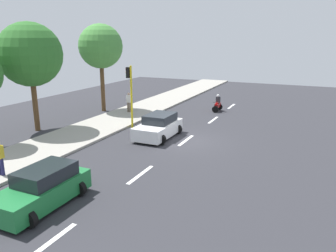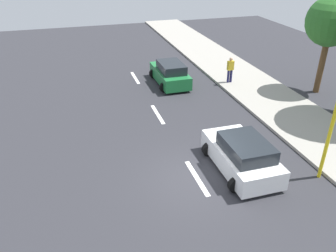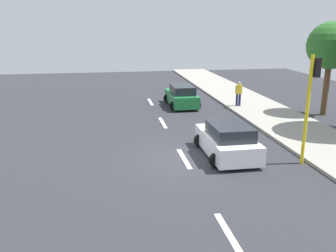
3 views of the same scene
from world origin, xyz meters
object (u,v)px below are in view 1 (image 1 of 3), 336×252
Objects in this scene: motorcycle at (218,104)px; traffic_light_corner at (130,88)px; car_white at (159,127)px; pedestrian_near_signal at (129,102)px; car_green at (42,189)px; street_tree_north at (101,47)px; street_tree_south at (30,55)px.

traffic_light_corner is at bearing 61.93° from motorcycle.
car_white is 7.51m from pedestrian_near_signal.
motorcycle is at bearing -94.11° from car_green.
car_white is 10.20m from car_green.
pedestrian_near_signal is 4.95m from traffic_light_corner.
motorcycle is 7.86m from pedestrian_near_signal.
motorcycle is 11.37m from street_tree_north.
car_white is at bearing 135.82° from pedestrian_near_signal.
traffic_light_corner is (2.90, -1.37, 2.22)m from car_white.
car_white is at bearing 81.87° from motorcycle.
street_tree_south reaches higher than pedestrian_near_signal.
motorcycle is at bearing -131.09° from street_tree_south.
street_tree_north is (8.06, -5.27, 4.93)m from car_white.
car_green is (0.07, 10.20, -0.00)m from car_white.
street_tree_north is 7.36m from street_tree_south.
street_tree_south is at bearing 66.31° from pedestrian_near_signal.
car_green is 18.10m from street_tree_north.
pedestrian_near_signal reaches higher than car_green.
traffic_light_corner is (4.23, 7.94, 2.29)m from motorcycle.
car_white is 0.53× the size of street_tree_south.
street_tree_south is (5.67, 3.43, 2.35)m from traffic_light_corner.
traffic_light_corner is (2.83, -11.56, 2.22)m from car_green.
motorcycle reaches higher than car_white.
traffic_light_corner is 0.60× the size of street_tree_south.
pedestrian_near_signal is at bearing -57.33° from traffic_light_corner.
motorcycle is at bearing -148.73° from pedestrian_near_signal.
car_green is 16.32m from pedestrian_near_signal.
pedestrian_near_signal is 5.31m from street_tree_north.
street_tree_south is at bearing 13.51° from car_white.
car_white is at bearing -90.41° from car_green.
pedestrian_near_signal is 9.01m from street_tree_south.
street_tree_south is at bearing -43.73° from car_green.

